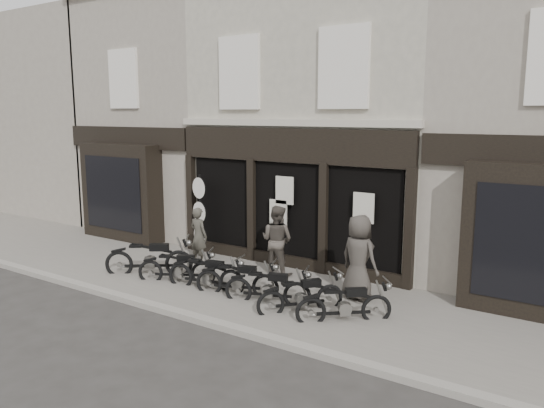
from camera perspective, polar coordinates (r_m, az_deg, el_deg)
The scene contains 17 objects.
ground_plane at distance 12.58m, azimuth -5.63°, elevation -10.29°, with size 90.00×90.00×0.00m, color #2D2B28.
pavement at distance 13.22m, azimuth -3.14°, elevation -8.96°, with size 30.00×4.20×0.12m, color slate.
kerb at distance 11.68m, azimuth -9.59°, elevation -11.65°, with size 30.00×0.25×0.13m, color gray.
central_building at distance 16.84m, azimuth 7.20°, elevation 8.94°, with size 7.30×6.22×8.34m.
neighbour_left at distance 20.44m, azimuth -9.21°, elevation 8.91°, with size 5.60×6.73×8.34m.
filler_left at distance 26.71m, azimuth -22.15°, elevation 8.62°, with size 11.00×6.00×8.20m, color gray.
motorcycle_0 at distance 14.43m, azimuth -12.97°, elevation -6.02°, with size 1.99×1.58×1.10m.
motorcycle_1 at distance 13.67m, azimuth -10.11°, elevation -7.07°, with size 1.83×1.17×0.96m.
motorcycle_2 at distance 13.02m, azimuth -7.04°, elevation -7.79°, with size 2.04×0.72×0.99m.
motorcycle_3 at distance 12.56m, azimuth -3.67°, elevation -8.43°, with size 1.93×0.97×0.97m.
motorcycle_4 at distance 12.01m, azimuth -0.37°, elevation -9.29°, with size 1.91×0.94×0.96m.
motorcycle_5 at distance 11.55m, azimuth 3.20°, elevation -10.12°, with size 1.41×1.66×0.94m.
motorcycle_6 at distance 11.10m, azimuth 7.87°, elevation -11.01°, with size 1.67×1.47×0.96m.
man_left at distance 14.92m, azimuth -7.90°, elevation -3.42°, with size 0.59×0.38×1.61m, color #3E3C33.
man_centre at distance 13.81m, azimuth 0.54°, elevation -3.91°, with size 0.89×0.69×1.83m, color #48413A.
man_right at distance 12.15m, azimuth 9.32°, elevation -5.68°, with size 0.95×0.62×1.95m, color #3B3731.
advert_sign_post at distance 15.73m, azimuth -7.74°, elevation -1.57°, with size 0.61×0.40×2.53m.
Camera 1 is at (7.52, -9.11, 4.30)m, focal length 35.00 mm.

